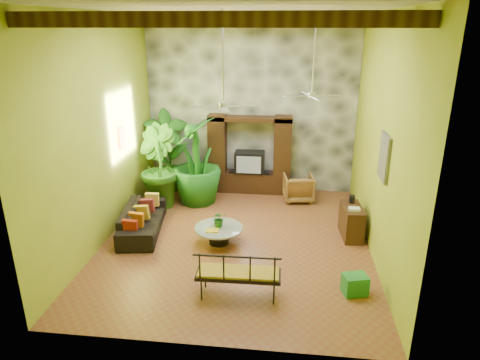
# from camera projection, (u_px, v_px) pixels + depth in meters

# --- Properties ---
(ground) EXTENTS (7.00, 7.00, 0.00)m
(ground) POSITION_uv_depth(u_px,v_px,m) (237.00, 240.00, 9.93)
(ground) COLOR brown
(ground) RESTS_ON ground
(ceiling) EXTENTS (6.00, 7.00, 0.02)m
(ceiling) POSITION_uv_depth(u_px,v_px,m) (236.00, 9.00, 8.22)
(ceiling) COLOR silver
(ceiling) RESTS_ON back_wall
(back_wall) EXTENTS (6.00, 0.02, 5.00)m
(back_wall) POSITION_uv_depth(u_px,v_px,m) (251.00, 106.00, 12.34)
(back_wall) COLOR #939D23
(back_wall) RESTS_ON ground
(left_wall) EXTENTS (0.02, 7.00, 5.00)m
(left_wall) POSITION_uv_depth(u_px,v_px,m) (101.00, 131.00, 9.40)
(left_wall) COLOR #939D23
(left_wall) RESTS_ON ground
(right_wall) EXTENTS (0.02, 7.00, 5.00)m
(right_wall) POSITION_uv_depth(u_px,v_px,m) (381.00, 139.00, 8.75)
(right_wall) COLOR #939D23
(right_wall) RESTS_ON ground
(stone_accent_wall) EXTENTS (5.98, 0.10, 4.98)m
(stone_accent_wall) POSITION_uv_depth(u_px,v_px,m) (251.00, 106.00, 12.28)
(stone_accent_wall) COLOR #3F4148
(stone_accent_wall) RESTS_ON ground
(ceiling_beams) EXTENTS (5.95, 5.36, 0.22)m
(ceiling_beams) POSITION_uv_depth(u_px,v_px,m) (236.00, 21.00, 8.29)
(ceiling_beams) COLOR #382712
(ceiling_beams) RESTS_ON ceiling
(entertainment_center) EXTENTS (2.40, 0.55, 2.30)m
(entertainment_center) POSITION_uv_depth(u_px,v_px,m) (250.00, 160.00, 12.53)
(entertainment_center) COLOR black
(entertainment_center) RESTS_ON ground
(ceiling_fan_front) EXTENTS (1.28, 1.28, 1.86)m
(ceiling_fan_front) POSITION_uv_depth(u_px,v_px,m) (224.00, 95.00, 8.41)
(ceiling_fan_front) COLOR silver
(ceiling_fan_front) RESTS_ON ceiling
(ceiling_fan_back) EXTENTS (1.28, 1.28, 1.86)m
(ceiling_fan_back) POSITION_uv_depth(u_px,v_px,m) (312.00, 86.00, 9.71)
(ceiling_fan_back) COLOR silver
(ceiling_fan_back) RESTS_ON ceiling
(wall_art_mask) EXTENTS (0.06, 0.32, 0.55)m
(wall_art_mask) POSITION_uv_depth(u_px,v_px,m) (122.00, 138.00, 10.46)
(wall_art_mask) COLOR orange
(wall_art_mask) RESTS_ON left_wall
(wall_art_painting) EXTENTS (0.06, 0.70, 0.90)m
(wall_art_painting) POSITION_uv_depth(u_px,v_px,m) (384.00, 157.00, 8.26)
(wall_art_painting) COLOR #265B8B
(wall_art_painting) RESTS_ON right_wall
(sofa) EXTENTS (1.16, 2.28, 0.64)m
(sofa) POSITION_uv_depth(u_px,v_px,m) (142.00, 219.00, 10.25)
(sofa) COLOR black
(sofa) RESTS_ON ground
(wicker_armchair) EXTENTS (0.91, 0.93, 0.75)m
(wicker_armchair) POSITION_uv_depth(u_px,v_px,m) (298.00, 188.00, 12.08)
(wicker_armchair) COLOR olive
(wicker_armchair) RESTS_ON ground
(tall_plant_a) EXTENTS (1.54, 1.40, 2.43)m
(tall_plant_a) POSITION_uv_depth(u_px,v_px,m) (168.00, 152.00, 12.49)
(tall_plant_a) COLOR #22691B
(tall_plant_a) RESTS_ON ground
(tall_plant_b) EXTENTS (1.57, 1.57, 2.24)m
(tall_plant_b) POSITION_uv_depth(u_px,v_px,m) (157.00, 166.00, 11.51)
(tall_plant_b) COLOR #2B691B
(tall_plant_b) RESTS_ON ground
(tall_plant_c) EXTENTS (1.39, 1.39, 2.44)m
(tall_plant_c) POSITION_uv_depth(u_px,v_px,m) (196.00, 161.00, 11.66)
(tall_plant_c) COLOR #1C631A
(tall_plant_c) RESTS_ON ground
(coffee_table) EXTENTS (1.10, 1.10, 0.40)m
(coffee_table) POSITION_uv_depth(u_px,v_px,m) (219.00, 233.00, 9.71)
(coffee_table) COLOR black
(coffee_table) RESTS_ON ground
(centerpiece_plant) EXTENTS (0.40, 0.37, 0.36)m
(centerpiece_plant) POSITION_uv_depth(u_px,v_px,m) (219.00, 219.00, 9.65)
(centerpiece_plant) COLOR #1E5C18
(centerpiece_plant) RESTS_ON coffee_table
(yellow_tray) EXTENTS (0.28, 0.21, 0.03)m
(yellow_tray) POSITION_uv_depth(u_px,v_px,m) (213.00, 230.00, 9.48)
(yellow_tray) COLOR yellow
(yellow_tray) RESTS_ON coffee_table
(iron_bench) EXTENTS (1.54, 0.58, 0.57)m
(iron_bench) POSITION_uv_depth(u_px,v_px,m) (238.00, 272.00, 7.65)
(iron_bench) COLOR black
(iron_bench) RESTS_ON ground
(side_console) EXTENTS (0.50, 0.97, 0.76)m
(side_console) POSITION_uv_depth(u_px,v_px,m) (352.00, 222.00, 9.99)
(side_console) COLOR #371D11
(side_console) RESTS_ON ground
(green_bin) EXTENTS (0.50, 0.43, 0.38)m
(green_bin) POSITION_uv_depth(u_px,v_px,m) (355.00, 284.00, 7.90)
(green_bin) COLOR #1C6C36
(green_bin) RESTS_ON ground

